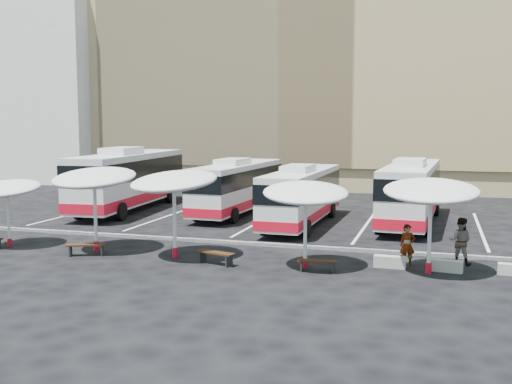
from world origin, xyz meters
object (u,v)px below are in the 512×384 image
(bus_1, at_px, (238,185))
(conc_bench_1, at_px, (446,266))
(wood_bench_1, at_px, (86,247))
(passenger_0, at_px, (407,245))
(wood_bench_2, at_px, (216,255))
(sunshade_2, at_px, (174,182))
(wood_bench_3, at_px, (317,263))
(bus_0, at_px, (130,178))
(passenger_1, at_px, (461,241))
(sunshade_1, at_px, (94,178))
(sunshade_0, at_px, (7,189))
(bus_3, at_px, (411,190))
(bus_2, at_px, (302,194))
(sunshade_3, at_px, (306,193))
(sunshade_4, at_px, (431,191))
(conc_bench_0, at_px, (390,262))

(bus_1, xyz_separation_m, conc_bench_1, (12.37, -11.83, -1.56))
(wood_bench_1, relative_size, passenger_0, 1.01)
(bus_1, xyz_separation_m, wood_bench_2, (3.51, -13.28, -1.40))
(sunshade_2, xyz_separation_m, wood_bench_3, (6.22, -0.69, -2.88))
(sunshade_2, relative_size, wood_bench_2, 2.64)
(conc_bench_1, bearing_deg, sunshade_2, -175.86)
(bus_0, bearing_deg, passenger_1, -30.83)
(bus_0, distance_m, sunshade_1, 12.88)
(wood_bench_2, bearing_deg, passenger_0, 15.26)
(sunshade_0, xyz_separation_m, conc_bench_1, (19.27, 0.81, -2.44))
(wood_bench_1, xyz_separation_m, wood_bench_2, (5.87, 0.11, 0.01))
(sunshade_0, relative_size, wood_bench_3, 2.14)
(passenger_1, bearing_deg, sunshade_1, 19.39)
(bus_3, height_order, sunshade_0, bus_3)
(bus_0, height_order, bus_2, bus_0)
(sunshade_0, xyz_separation_m, sunshade_3, (13.97, -0.15, 0.29))
(bus_3, distance_m, wood_bench_2, 14.46)
(bus_0, distance_m, wood_bench_2, 16.87)
(sunshade_4, bearing_deg, bus_2, 126.88)
(wood_bench_3, bearing_deg, wood_bench_2, 179.61)
(bus_3, bearing_deg, sunshade_1, -135.36)
(sunshade_0, bearing_deg, bus_1, 61.38)
(bus_0, relative_size, sunshade_2, 2.89)
(bus_1, relative_size, sunshade_4, 3.02)
(bus_1, xyz_separation_m, sunshade_3, (7.07, -12.79, 1.16))
(passenger_1, bearing_deg, bus_0, -13.92)
(bus_1, relative_size, passenger_1, 5.84)
(bus_2, relative_size, passenger_0, 6.46)
(sunshade_2, distance_m, wood_bench_2, 3.58)
(bus_0, bearing_deg, sunshade_3, -45.15)
(sunshade_1, xyz_separation_m, passenger_1, (15.41, 1.92, -2.29))
(bus_0, distance_m, conc_bench_1, 22.82)
(conc_bench_0, height_order, passenger_0, passenger_0)
(bus_0, relative_size, sunshade_0, 4.06)
(bus_1, height_order, wood_bench_3, bus_1)
(sunshade_0, bearing_deg, bus_2, 39.60)
(sunshade_2, bearing_deg, bus_0, 125.82)
(sunshade_3, relative_size, conc_bench_1, 3.45)
(bus_3, distance_m, wood_bench_3, 12.99)
(sunshade_3, relative_size, wood_bench_1, 2.46)
(sunshade_4, bearing_deg, sunshade_1, -179.71)
(bus_2, xyz_separation_m, passenger_0, (6.13, -8.27, -0.91))
(conc_bench_1, height_order, passenger_0, passenger_0)
(sunshade_1, bearing_deg, sunshade_2, -3.82)
(sunshade_2, distance_m, conc_bench_0, 9.35)
(sunshade_3, height_order, wood_bench_3, sunshade_3)
(sunshade_2, distance_m, passenger_0, 9.84)
(sunshade_1, bearing_deg, sunshade_0, -176.29)
(bus_1, height_order, conc_bench_1, bus_1)
(sunshade_2, relative_size, conc_bench_1, 3.79)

